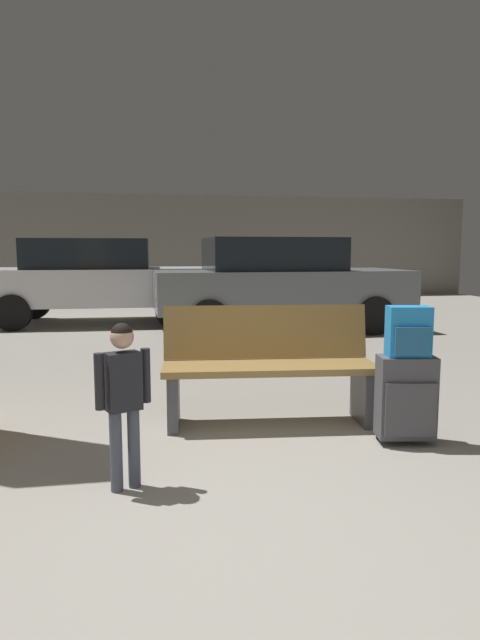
{
  "coord_description": "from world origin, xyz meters",
  "views": [
    {
      "loc": [
        -0.36,
        -2.28,
        1.32
      ],
      "look_at": [
        0.27,
        1.3,
        0.85
      ],
      "focal_mm": 30.67,
      "sensor_mm": 36.0,
      "label": 1
    }
  ],
  "objects_px": {
    "bench": "(268,365)",
    "parked_car_near": "(278,281)",
    "parked_car_far": "(96,279)",
    "backpack_bright": "(409,332)",
    "child": "(123,388)",
    "suitcase": "(406,398)"
  },
  "relations": [
    {
      "from": "bench",
      "to": "parked_car_near",
      "type": "xyz_separation_m",
      "value": [
        1.25,
        4.74,
        0.36
      ]
    },
    {
      "from": "parked_car_near",
      "to": "parked_car_far",
      "type": "xyz_separation_m",
      "value": [
        -3.02,
        1.41,
        0.0
      ]
    },
    {
      "from": "backpack_bright",
      "to": "parked_car_near",
      "type": "height_order",
      "value": "parked_car_near"
    },
    {
      "from": "child",
      "to": "backpack_bright",
      "type": "bearing_deg",
      "value": 12.28
    },
    {
      "from": "parked_car_near",
      "to": "suitcase",
      "type": "bearing_deg",
      "value": -94.61
    },
    {
      "from": "bench",
      "to": "backpack_bright",
      "type": "height_order",
      "value": "backpack_bright"
    },
    {
      "from": "backpack_bright",
      "to": "suitcase",
      "type": "bearing_deg",
      "value": 68.03
    },
    {
      "from": "suitcase",
      "to": "child",
      "type": "bearing_deg",
      "value": -167.71
    },
    {
      "from": "bench",
      "to": "parked_car_far",
      "type": "xyz_separation_m",
      "value": [
        -1.77,
        6.15,
        0.36
      ]
    },
    {
      "from": "backpack_bright",
      "to": "child",
      "type": "bearing_deg",
      "value": -167.72
    },
    {
      "from": "suitcase",
      "to": "parked_car_near",
      "type": "xyz_separation_m",
      "value": [
        0.43,
        5.37,
        0.48
      ]
    },
    {
      "from": "suitcase",
      "to": "child",
      "type": "relative_size",
      "value": 0.65
    },
    {
      "from": "child",
      "to": "parked_car_far",
      "type": "xyz_separation_m",
      "value": [
        -0.72,
        7.19,
        0.23
      ]
    },
    {
      "from": "suitcase",
      "to": "child",
      "type": "height_order",
      "value": "child"
    },
    {
      "from": "child",
      "to": "parked_car_near",
      "type": "bearing_deg",
      "value": 68.33
    },
    {
      "from": "parked_car_near",
      "to": "parked_car_far",
      "type": "relative_size",
      "value": 1.0
    },
    {
      "from": "child",
      "to": "parked_car_near",
      "type": "height_order",
      "value": "parked_car_near"
    },
    {
      "from": "child",
      "to": "parked_car_far",
      "type": "bearing_deg",
      "value": 95.75
    },
    {
      "from": "suitcase",
      "to": "parked_car_far",
      "type": "distance_m",
      "value": 7.27
    },
    {
      "from": "backpack_bright",
      "to": "bench",
      "type": "bearing_deg",
      "value": 142.3
    },
    {
      "from": "parked_car_near",
      "to": "child",
      "type": "bearing_deg",
      "value": -111.67
    },
    {
      "from": "suitcase",
      "to": "parked_car_far",
      "type": "xyz_separation_m",
      "value": [
        -2.59,
        6.78,
        0.48
      ]
    }
  ]
}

